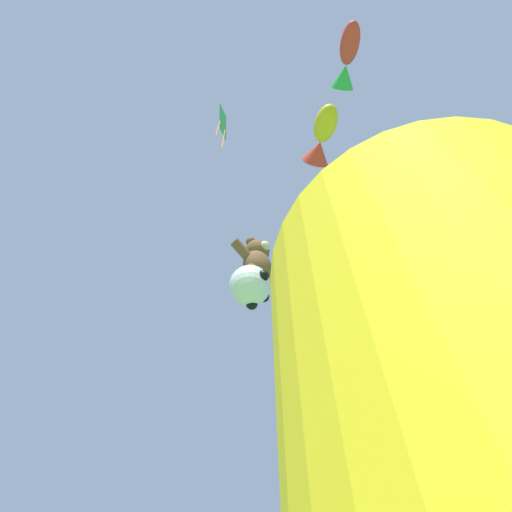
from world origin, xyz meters
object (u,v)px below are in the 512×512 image
object	(u,v)px
fish_kite_magenta	(317,206)
diamond_kite	(223,124)
teddy_bear_kite	(257,261)
fish_kite_crimson	(347,60)
fish_kite_goldfin	(322,138)
soccer_ball_kite	(250,286)

from	to	relation	value
fish_kite_magenta	diamond_kite	world-z (taller)	diamond_kite
teddy_bear_kite	fish_kite_crimson	size ratio (longest dim) A/B	1.05
teddy_bear_kite	fish_kite_magenta	xyz separation A→B (m)	(1.20, -1.51, 3.01)
fish_kite_crimson	diamond_kite	world-z (taller)	diamond_kite
teddy_bear_kite	fish_kite_goldfin	distance (m)	4.64
fish_kite_goldfin	diamond_kite	xyz separation A→B (m)	(-2.42, 1.91, 0.45)
soccer_ball_kite	fish_kite_crimson	distance (m)	6.96
soccer_ball_kite	fish_kite_crimson	xyz separation A→B (m)	(-1.06, -4.93, 4.80)
fish_kite_crimson	diamond_kite	size ratio (longest dim) A/B	0.64
soccer_ball_kite	fish_kite_goldfin	world-z (taller)	fish_kite_goldfin
soccer_ball_kite	fish_kite_crimson	bearing A→B (deg)	-102.17
fish_kite_goldfin	diamond_kite	size ratio (longest dim) A/B	0.72
teddy_bear_kite	fish_kite_magenta	world-z (taller)	fish_kite_magenta
fish_kite_magenta	teddy_bear_kite	bearing A→B (deg)	128.51
fish_kite_goldfin	diamond_kite	distance (m)	3.12
soccer_ball_kite	diamond_kite	bearing A→B (deg)	-155.83
soccer_ball_kite	fish_kite_magenta	world-z (taller)	fish_kite_magenta
diamond_kite	soccer_ball_kite	bearing A→B (deg)	24.17
teddy_bear_kite	fish_kite_crimson	distance (m)	6.10
diamond_kite	fish_kite_goldfin	bearing A→B (deg)	-38.32
fish_kite_magenta	fish_kite_crimson	xyz separation A→B (m)	(-2.65, -3.57, 0.04)
teddy_bear_kite	diamond_kite	xyz separation A→B (m)	(-2.60, -1.14, 3.95)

